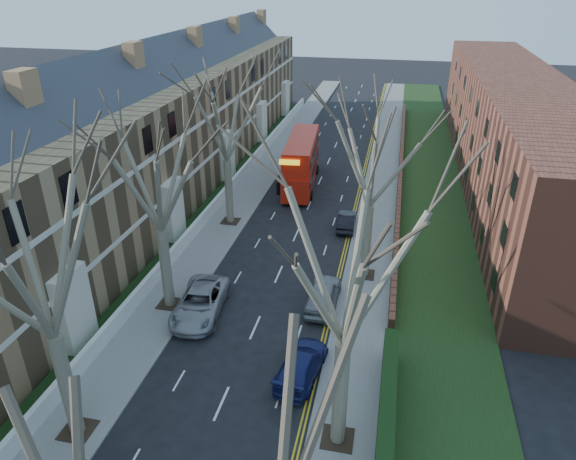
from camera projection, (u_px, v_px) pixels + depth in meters
The scene contains 16 objects.
pavement_left at pixel (261, 175), 51.79m from camera, with size 3.00×102.00×0.12m, color slate.
pavement_right at pixel (381, 185), 49.52m from camera, with size 3.00×102.00×0.12m, color slate.
terrace_left at pixel (149, 141), 43.79m from camera, with size 9.70×78.00×13.60m.
flats_right at pixel (510, 131), 48.62m from camera, with size 13.97×54.00×10.00m.
front_wall_left at pixel (220, 200), 44.87m from camera, with size 0.30×78.00×1.00m.
grass_verge_right at pixel (429, 188), 48.63m from camera, with size 6.00×102.00×0.06m.
tree_left_mid at pixel (30, 245), 18.66m from camera, with size 10.50×10.50×14.71m.
tree_left_far at pixel (153, 163), 27.53m from camera, with size 10.15×10.15×14.22m.
tree_left_dist at pixel (224, 106), 37.86m from camera, with size 10.50×10.50×14.71m.
tree_right_mid at pixel (349, 251), 18.25m from camera, with size 10.50×10.50×14.71m.
tree_right_far at pixel (374, 144), 30.61m from camera, with size 10.15×10.15×14.22m.
double_decker_bus at pixel (301, 163), 48.55m from camera, with size 3.46×11.10×4.57m.
car_left_far at pixel (200, 303), 30.61m from camera, with size 2.60×5.65×1.57m, color #949398.
car_right_near at pixel (301, 364), 25.95m from camera, with size 1.90×4.68×1.36m, color navy.
car_right_mid at pixel (323, 294), 31.40m from camera, with size 1.87×4.65×1.58m, color gray.
car_right_far at pixel (346, 221), 41.03m from camera, with size 1.34×3.85×1.27m, color black.
Camera 1 is at (6.96, -8.06, 18.44)m, focal length 32.00 mm.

